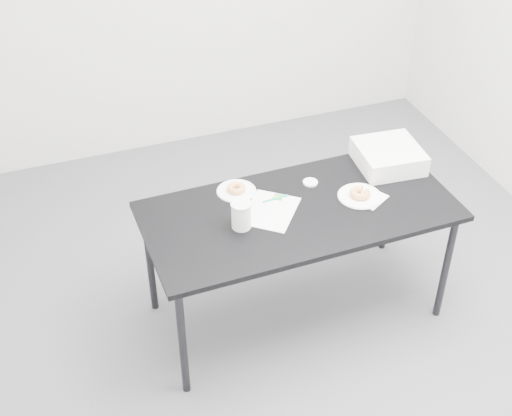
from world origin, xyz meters
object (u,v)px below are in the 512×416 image
object	(u,v)px
scorecard	(270,211)
pen	(275,198)
donut_near	(360,193)
plate_near	(360,196)
donut_far	(236,188)
plate_far	(236,191)
coffee_cup	(241,215)
bakery_box	(388,156)
table	(299,217)

from	to	relation	value
scorecard	pen	xyz separation A→B (m)	(0.06, 0.08, 0.01)
donut_near	scorecard	bearing A→B (deg)	174.08
donut_near	plate_near	bearing A→B (deg)	-90.00
donut_near	donut_far	xyz separation A→B (m)	(-0.59, 0.27, -0.01)
plate_near	donut_near	distance (m)	0.02
scorecard	plate_far	world-z (taller)	plate_far
pen	coffee_cup	size ratio (longest dim) A/B	0.97
scorecard	pen	size ratio (longest dim) A/B	2.15
plate_far	bakery_box	bearing A→B (deg)	-3.05
pen	donut_far	size ratio (longest dim) A/B	1.45
scorecard	plate_far	bearing A→B (deg)	155.13
donut_far	coffee_cup	size ratio (longest dim) A/B	0.67
donut_near	coffee_cup	distance (m)	0.67
pen	plate_near	xyz separation A→B (m)	(0.42, -0.13, -0.00)
pen	scorecard	bearing A→B (deg)	-130.03
plate_near	donut_near	bearing A→B (deg)	90.00
pen	donut_far	world-z (taller)	donut_far
pen	coffee_cup	distance (m)	0.29
plate_near	donut_far	size ratio (longest dim) A/B	2.35
donut_far	coffee_cup	distance (m)	0.30
plate_near	plate_far	xyz separation A→B (m)	(-0.59, 0.27, -0.00)
coffee_cup	donut_far	bearing A→B (deg)	76.09
scorecard	donut_far	world-z (taller)	donut_far
table	donut_far	xyz separation A→B (m)	(-0.26, 0.26, 0.08)
table	bakery_box	bearing A→B (deg)	17.51
plate_near	coffee_cup	world-z (taller)	coffee_cup
donut_near	donut_far	distance (m)	0.65
table	plate_near	bearing A→B (deg)	-3.45
pen	coffee_cup	world-z (taller)	coffee_cup
bakery_box	donut_near	bearing A→B (deg)	-137.14
plate_near	scorecard	bearing A→B (deg)	174.08
table	pen	size ratio (longest dim) A/B	11.36
bakery_box	pen	bearing A→B (deg)	-167.93
plate_far	donut_near	bearing A→B (deg)	-24.48
table	pen	xyz separation A→B (m)	(-0.09, 0.12, 0.06)
plate_far	table	bearing A→B (deg)	-45.02
scorecard	pen	distance (m)	0.10
donut_far	table	bearing A→B (deg)	-45.02
donut_near	bakery_box	distance (m)	0.36
scorecard	table	bearing A→B (deg)	24.57
donut_near	plate_far	world-z (taller)	donut_near
scorecard	bakery_box	size ratio (longest dim) A/B	0.91
table	plate_near	size ratio (longest dim) A/B	7.00
pen	bakery_box	xyz separation A→B (m)	(0.71, 0.09, 0.05)
table	donut_near	distance (m)	0.35
scorecard	donut_far	size ratio (longest dim) A/B	3.12
pen	plate_far	distance (m)	0.22
plate_far	donut_far	xyz separation A→B (m)	(0.00, 0.00, 0.02)
bakery_box	plate_near	bearing A→B (deg)	-137.14
table	coffee_cup	world-z (taller)	coffee_cup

